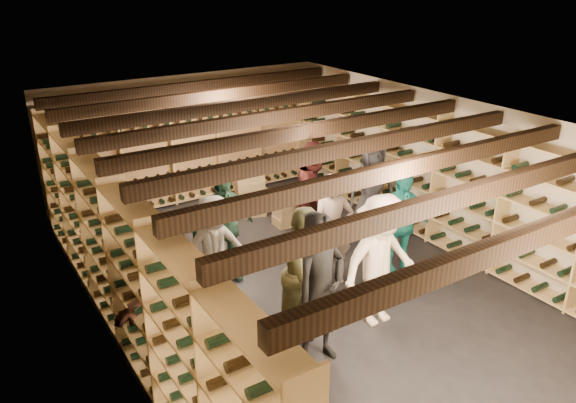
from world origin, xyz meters
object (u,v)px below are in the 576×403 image
at_px(crate_loose, 261,197).
at_px(person_0, 171,273).
at_px(person_1, 320,290).
at_px(person_12, 372,186).
at_px(person_9, 215,250).
at_px(person_4, 400,223).
at_px(crate_stack_left, 250,193).
at_px(person_3, 381,261).
at_px(person_5, 183,309).
at_px(person_10, 224,227).
at_px(person_7, 332,230).
at_px(person_8, 315,192).
at_px(person_2, 308,273).
at_px(crate_stack_right, 289,211).

height_order(crate_loose, person_0, person_0).
relative_size(person_1, person_12, 1.13).
distance_m(crate_loose, person_9, 3.62).
relative_size(person_0, person_4, 1.03).
relative_size(crate_loose, person_12, 0.31).
bearing_deg(person_4, crate_stack_left, 121.45).
height_order(crate_stack_left, crate_loose, crate_stack_left).
height_order(person_3, person_5, person_3).
bearing_deg(crate_stack_left, person_1, -108.28).
bearing_deg(person_10, person_7, -40.92).
bearing_deg(crate_stack_left, person_12, -49.84).
height_order(crate_stack_left, person_5, person_5).
relative_size(person_7, person_8, 0.96).
bearing_deg(person_3, person_7, 84.63).
bearing_deg(person_2, person_12, 17.43).
relative_size(person_3, person_4, 1.11).
xyz_separation_m(crate_stack_right, person_5, (-3.05, -2.61, 0.52)).
relative_size(person_3, person_7, 1.08).
bearing_deg(person_3, person_9, 134.12).
relative_size(crate_stack_left, crate_stack_right, 1.67).
bearing_deg(person_4, person_7, 178.78).
bearing_deg(person_10, crate_stack_right, 24.13).
height_order(person_8, person_12, person_8).
bearing_deg(person_5, person_2, 9.38).
xyz_separation_m(crate_loose, person_0, (-3.02, -3.06, 0.72)).
distance_m(crate_stack_right, person_12, 1.52).
xyz_separation_m(crate_loose, person_4, (0.34, -3.46, 0.70)).
height_order(person_0, person_5, person_0).
relative_size(person_2, person_10, 1.00).
bearing_deg(person_12, person_5, -134.50).
relative_size(person_8, person_10, 1.01).
bearing_deg(person_5, person_4, 21.66).
bearing_deg(crate_loose, person_9, -129.86).
bearing_deg(person_1, person_3, 3.08).
relative_size(crate_stack_left, person_7, 0.53).
xyz_separation_m(person_8, person_10, (-1.85, -0.39, -0.01)).
bearing_deg(crate_stack_left, person_0, -134.16).
xyz_separation_m(person_3, person_7, (0.10, 1.13, -0.06)).
distance_m(person_3, person_10, 2.30).
bearing_deg(person_0, person_3, -4.04).
distance_m(crate_stack_right, person_1, 3.77).
distance_m(person_2, person_8, 2.61).
relative_size(person_0, person_12, 0.99).
bearing_deg(person_5, person_1, -11.35).
distance_m(person_2, person_12, 3.16).
relative_size(person_2, person_3, 0.96).
height_order(person_3, person_9, person_3).
bearing_deg(person_7, person_9, -171.62).
bearing_deg(person_12, crate_stack_left, 153.53).
distance_m(person_2, person_4, 2.06).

